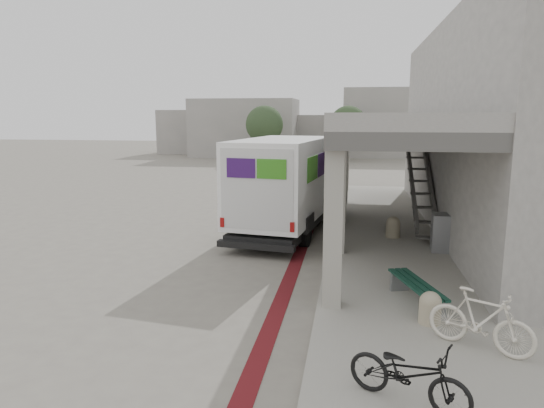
% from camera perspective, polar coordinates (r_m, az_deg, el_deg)
% --- Properties ---
extents(ground, '(120.00, 120.00, 0.00)m').
position_cam_1_polar(ground, '(13.84, -1.12, -6.29)').
color(ground, slate).
rests_on(ground, ground).
extents(bike_lane_stripe, '(0.35, 40.00, 0.01)m').
position_cam_1_polar(bike_lane_stripe, '(15.62, 3.84, -4.35)').
color(bike_lane_stripe, '#581116').
rests_on(bike_lane_stripe, ground).
extents(sidewalk, '(4.40, 28.00, 0.12)m').
position_cam_1_polar(sidewalk, '(13.70, 15.67, -6.60)').
color(sidewalk, gray).
rests_on(sidewalk, ground).
extents(transit_building, '(7.60, 17.00, 7.00)m').
position_cam_1_polar(transit_building, '(18.09, 23.69, 7.72)').
color(transit_building, gray).
rests_on(transit_building, ground).
extents(distant_backdrop, '(28.00, 10.00, 6.50)m').
position_cam_1_polar(distant_backdrop, '(49.22, 3.27, 8.91)').
color(distant_backdrop, gray).
rests_on(distant_backdrop, ground).
extents(tree_left, '(3.20, 3.20, 4.80)m').
position_cam_1_polar(tree_left, '(41.71, -0.89, 9.32)').
color(tree_left, '#38281C').
rests_on(tree_left, ground).
extents(tree_mid, '(3.20, 3.20, 4.80)m').
position_cam_1_polar(tree_mid, '(43.05, 8.93, 9.23)').
color(tree_mid, '#38281C').
rests_on(tree_mid, ground).
extents(tree_right, '(3.20, 3.20, 4.80)m').
position_cam_1_polar(tree_right, '(42.72, 19.83, 8.74)').
color(tree_right, '#38281C').
rests_on(tree_right, ground).
extents(fedex_truck, '(3.30, 7.79, 3.22)m').
position_cam_1_polar(fedex_truck, '(16.83, 2.05, 2.68)').
color(fedex_truck, black).
rests_on(fedex_truck, ground).
extents(bench, '(1.03, 2.02, 0.47)m').
position_cam_1_polar(bench, '(10.55, 16.64, -9.56)').
color(bench, slate).
rests_on(bench, sidewalk).
extents(bollard_near, '(0.41, 0.41, 0.62)m').
position_cam_1_polar(bollard_near, '(9.74, 18.11, -11.49)').
color(bollard_near, tan).
rests_on(bollard_near, sidewalk).
extents(bollard_far, '(0.45, 0.45, 0.68)m').
position_cam_1_polar(bollard_far, '(15.99, 14.05, -2.62)').
color(bollard_far, gray).
rests_on(bollard_far, sidewalk).
extents(utility_cabinet, '(0.53, 0.68, 1.08)m').
position_cam_1_polar(utility_cabinet, '(14.74, 19.21, -3.18)').
color(utility_cabinet, gray).
rests_on(utility_cabinet, sidewalk).
extents(bicycle_black, '(1.79, 1.29, 0.89)m').
position_cam_1_polar(bicycle_black, '(7.12, 15.77, -18.63)').
color(bicycle_black, black).
rests_on(bicycle_black, sidewalk).
extents(bicycle_cream, '(1.74, 1.27, 1.04)m').
position_cam_1_polar(bicycle_cream, '(8.93, 23.36, -12.45)').
color(bicycle_cream, silver).
rests_on(bicycle_cream, sidewalk).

